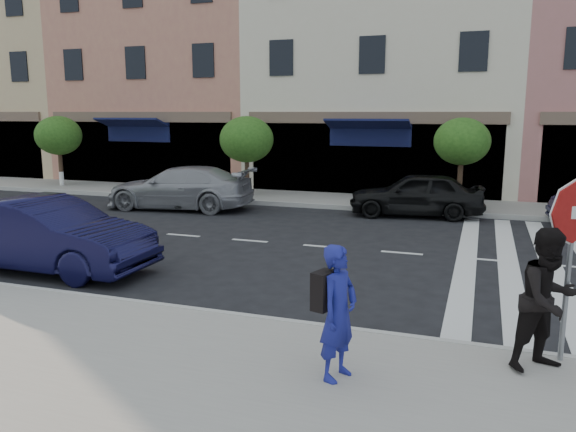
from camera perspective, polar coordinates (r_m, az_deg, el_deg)
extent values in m
plane|color=black|center=(10.63, -2.42, -7.93)|extent=(120.00, 120.00, 0.00)
cube|color=gray|center=(7.51, -13.44, -15.76)|extent=(60.00, 4.50, 0.15)
cube|color=gray|center=(20.97, 8.73, 1.37)|extent=(60.00, 3.00, 0.15)
cube|color=tan|center=(36.94, -25.78, 13.59)|extent=(12.00, 9.00, 12.00)
cube|color=tan|center=(30.43, -10.37, 17.21)|extent=(10.00, 9.00, 14.00)
cube|color=beige|center=(26.79, 10.42, 14.92)|extent=(11.00, 9.00, 11.00)
cylinder|color=#473323|center=(26.97, -22.08, 4.67)|extent=(0.18, 0.18, 1.65)
cylinder|color=silver|center=(27.02, -22.01, 3.56)|extent=(0.20, 0.20, 0.60)
ellipsoid|color=#214C15|center=(26.88, -22.29, 7.58)|extent=(2.00, 2.00, 1.70)
cylinder|color=#473323|center=(22.11, -4.18, 4.22)|extent=(0.18, 0.18, 1.60)
cylinder|color=silver|center=(22.17, -4.16, 2.94)|extent=(0.20, 0.20, 0.60)
ellipsoid|color=#214C15|center=(22.01, -4.23, 7.78)|extent=(2.10, 2.10, 1.79)
cylinder|color=#473323|center=(20.32, 17.05, 3.38)|extent=(0.18, 0.18, 1.71)
cylinder|color=silver|center=(20.39, 16.96, 1.84)|extent=(0.20, 0.20, 0.60)
ellipsoid|color=#214C15|center=(20.21, 17.26, 7.25)|extent=(1.90, 1.90, 1.62)
cylinder|color=gray|center=(8.08, 26.51, -5.85)|extent=(0.09, 0.09, 2.18)
cylinder|color=white|center=(7.88, 27.05, 0.36)|extent=(0.80, 0.32, 0.85)
cylinder|color=#9E1411|center=(7.87, 27.07, 0.34)|extent=(0.75, 0.31, 0.79)
cube|color=white|center=(7.84, 27.10, 0.30)|extent=(0.42, 0.18, 0.16)
imported|color=navy|center=(6.88, 5.15, -9.74)|extent=(0.57, 0.70, 1.67)
imported|color=black|center=(7.77, 24.92, -7.72)|extent=(1.12, 1.10, 1.83)
imported|color=black|center=(13.03, -23.41, -1.77)|extent=(4.78, 1.68, 1.57)
imported|color=gray|center=(20.07, -10.94, 2.85)|extent=(5.36, 2.61, 1.50)
imported|color=black|center=(18.76, 12.88, 2.18)|extent=(4.45, 2.22, 1.46)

